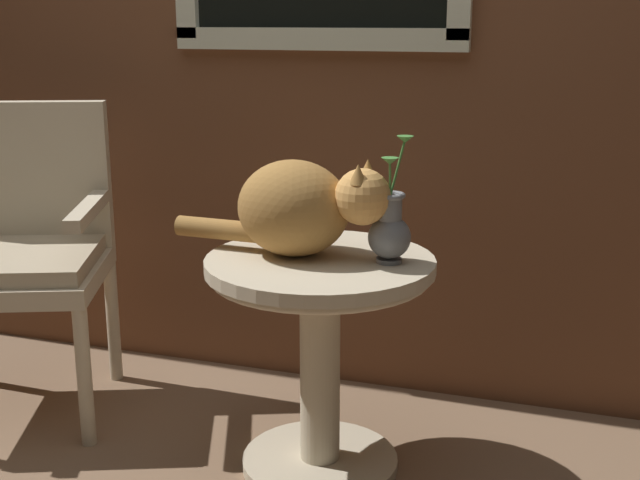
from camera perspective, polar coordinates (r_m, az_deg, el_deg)
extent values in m
cube|color=beige|center=(2.74, -0.22, 13.53)|extent=(0.97, 0.03, 0.07)
cylinder|color=beige|center=(2.46, 0.00, -14.82)|extent=(0.44, 0.44, 0.03)
cylinder|color=beige|center=(2.33, 0.00, -8.60)|extent=(0.11, 0.11, 0.55)
cylinder|color=beige|center=(2.23, 0.00, -1.67)|extent=(0.62, 0.62, 0.03)
torus|color=beige|center=(2.24, 0.00, -2.35)|extent=(0.59, 0.59, 0.02)
cylinder|color=beige|center=(2.58, -15.76, -9.00)|extent=(0.04, 0.04, 0.43)
cylinder|color=beige|center=(3.01, -13.93, -5.39)|extent=(0.04, 0.04, 0.43)
cube|color=beige|center=(2.78, -20.02, -2.30)|extent=(0.68, 0.67, 0.06)
cube|color=#BBA98B|center=(2.76, -20.12, -1.21)|extent=(0.63, 0.62, 0.05)
cube|color=beige|center=(2.93, -19.27, 4.15)|extent=(0.51, 0.25, 0.49)
cube|color=beige|center=(2.66, -15.47, 2.05)|extent=(0.22, 0.46, 0.04)
ellipsoid|color=#AD7A3D|center=(2.23, -1.83, 2.18)|extent=(0.32, 0.27, 0.26)
sphere|color=#E2A356|center=(2.15, 2.93, 2.96)|extent=(0.15, 0.15, 0.15)
cone|color=#AD7A3D|center=(2.10, 2.61, 4.51)|extent=(0.05, 0.05, 0.05)
cone|color=#AD7A3D|center=(2.18, 3.28, 4.87)|extent=(0.05, 0.05, 0.05)
cylinder|color=#AD7A3D|center=(2.33, -6.64, 0.71)|extent=(0.28, 0.07, 0.06)
cylinder|color=slate|center=(2.19, 4.72, -1.38)|extent=(0.07, 0.07, 0.01)
ellipsoid|color=slate|center=(2.18, 4.75, 0.18)|extent=(0.11, 0.11, 0.11)
cylinder|color=slate|center=(2.16, 4.80, 2.16)|extent=(0.06, 0.06, 0.07)
torus|color=slate|center=(2.15, 4.82, 3.05)|extent=(0.08, 0.08, 0.01)
cylinder|color=#47893D|center=(2.13, 4.80, 4.20)|extent=(0.01, 0.03, 0.09)
cone|color=#47893D|center=(2.11, 4.78, 5.38)|extent=(0.04, 0.04, 0.02)
cylinder|color=#47893D|center=(2.14, 5.32, 4.93)|extent=(0.04, 0.02, 0.15)
cone|color=#47893D|center=(2.14, 5.82, 6.83)|extent=(0.04, 0.04, 0.02)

